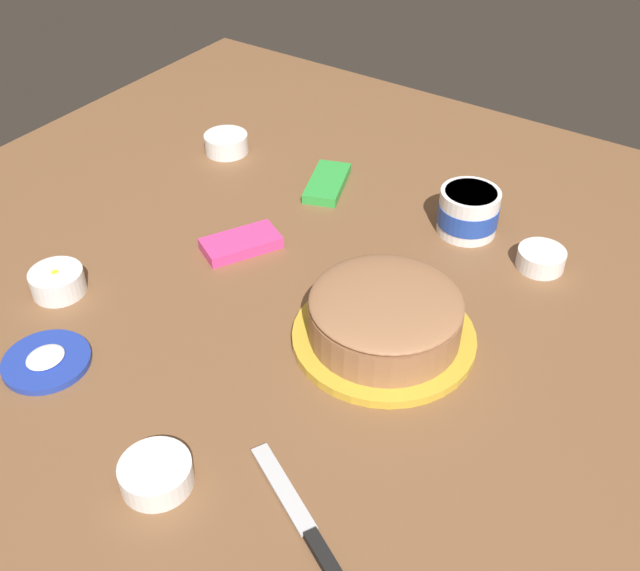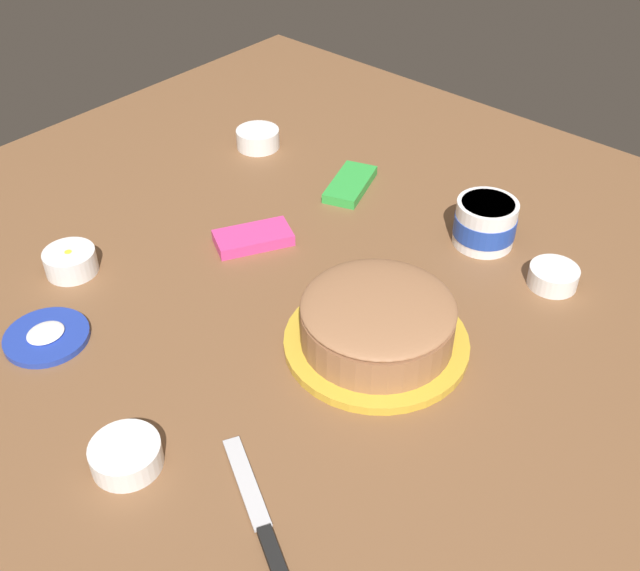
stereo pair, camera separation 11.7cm
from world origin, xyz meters
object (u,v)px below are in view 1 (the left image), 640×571
Objects in this scene: frosting_tub_lid at (46,361)px; candy_box_upper at (327,183)px; sprinkle_bowl_blue at (226,142)px; sprinkle_bowl_yellow at (57,281)px; sprinkle_bowl_pink at (541,258)px; sprinkle_bowl_rainbow at (156,474)px; frosting_tub at (468,211)px; frosted_cake at (385,319)px; spreading_knife at (310,532)px; candy_box_lower at (241,243)px.

candy_box_upper is at bearing -6.20° from frosting_tub_lid.
sprinkle_bowl_yellow is (-0.50, -0.07, 0.00)m from sprinkle_bowl_blue.
sprinkle_bowl_blue is 1.12× the size of sprinkle_bowl_pink.
sprinkle_bowl_yellow is 0.43m from sprinkle_bowl_rainbow.
frosting_tub reaches higher than sprinkle_bowl_yellow.
frosting_tub is 0.54m from sprinkle_bowl_blue.
spreading_knife is (-0.33, -0.09, -0.04)m from frosted_cake.
frosting_tub_lid is 1.40× the size of sprinkle_bowl_rainbow.
frosted_cake is 3.03× the size of sprinkle_bowl_rainbow.
sprinkle_bowl_rainbow is at bearing -115.46° from sprinkle_bowl_yellow.
frosting_tub_lid is 0.28m from sprinkle_bowl_rainbow.
sprinkle_bowl_pink is at bearing -91.01° from sprinkle_bowl_blue.
sprinkle_bowl_yellow is (0.14, 0.58, 0.02)m from spreading_knife.
frosting_tub_lid is 0.91× the size of candy_box_upper.
candy_box_lower is 0.95× the size of candy_box_upper.
frosting_tub_lid is at bearing 87.70° from spreading_knife.
sprinkle_bowl_rainbow is (-0.06, -0.28, 0.01)m from frosting_tub_lid.
sprinkle_bowl_yellow is at bearing 138.11° from frosting_tub.
candy_box_upper is at bearing 88.49° from sprinkle_bowl_pink.
sprinkle_bowl_yellow reaches higher than candy_box_lower.
sprinkle_bowl_rainbow is (-0.18, -0.39, -0.00)m from sprinkle_bowl_yellow.
candy_box_upper is at bearing 25.71° from candy_box_lower.
sprinkle_bowl_blue is at bearing 16.19° from frosting_tub_lid.
frosting_tub reaches higher than sprinkle_bowl_rainbow.
spreading_knife is 2.74× the size of sprinkle_bowl_pink.
sprinkle_bowl_yellow is at bearing 76.42° from spreading_knife.
candy_box_lower is at bearing -33.38° from sprinkle_bowl_yellow.
frosting_tub_lid is at bearing -137.32° from sprinkle_bowl_yellow.
candy_box_lower reaches higher than frosting_tub_lid.
sprinkle_bowl_blue is 0.68× the size of candy_box_lower.
candy_box_lower is (-0.26, 0.30, -0.03)m from frosting_tub.
sprinkle_bowl_blue is at bearing 7.83° from sprinkle_bowl_yellow.
sprinkle_bowl_rainbow reaches higher than candy_box_upper.
spreading_knife is (-0.02, -0.47, -0.00)m from frosting_tub_lid.
frosting_tub is 0.29m from candy_box_upper.
frosted_cake is 0.49m from frosting_tub_lid.
frosting_tub_lid is at bearing 151.15° from frosting_tub.
sprinkle_bowl_rainbow is at bearing 102.53° from spreading_knife.
frosted_cake is 3.43× the size of sprinkle_bowl_pink.
sprinkle_bowl_blue is at bearing 88.99° from sprinkle_bowl_pink.
sprinkle_bowl_rainbow reaches higher than spreading_knife.
sprinkle_bowl_pink is 0.51m from candy_box_lower.
sprinkle_bowl_pink reaches higher than candy_box_lower.
sprinkle_bowl_blue is at bearing 45.33° from spreading_knife.
frosted_cake is 0.35m from spreading_knife.
sprinkle_bowl_rainbow reaches higher than sprinkle_bowl_pink.
sprinkle_bowl_blue is 0.99× the size of sprinkle_bowl_rainbow.
frosting_tub is 0.81× the size of candy_box_lower.
sprinkle_bowl_blue is 0.34m from candy_box_lower.
frosting_tub is at bearing 79.66° from sprinkle_bowl_pink.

